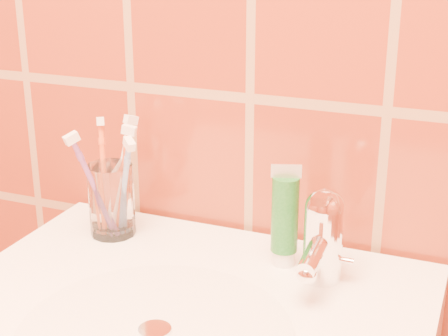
% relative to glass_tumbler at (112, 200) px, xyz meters
% --- Properties ---
extents(glass_tumbler, '(0.06, 0.06, 0.10)m').
position_rel_glass_tumbler_xyz_m(glass_tumbler, '(0.00, 0.00, 0.00)').
color(glass_tumbler, white).
rests_on(glass_tumbler, pedestal_sink).
extents(toothpaste_tube, '(0.04, 0.03, 0.14)m').
position_rel_glass_tumbler_xyz_m(toothpaste_tube, '(0.25, 0.00, 0.01)').
color(toothpaste_tube, white).
rests_on(toothpaste_tube, pedestal_sink).
extents(faucet, '(0.05, 0.11, 0.12)m').
position_rel_glass_tumbler_xyz_m(faucet, '(0.31, -0.02, 0.01)').
color(faucet, white).
rests_on(faucet, pedestal_sink).
extents(toothbrush_0, '(0.13, 0.13, 0.17)m').
position_rel_glass_tumbler_xyz_m(toothbrush_0, '(0.03, -0.01, 0.03)').
color(toothbrush_0, '#7C9EDC').
rests_on(toothbrush_0, glass_tumbler).
extents(toothbrush_1, '(0.07, 0.06, 0.17)m').
position_rel_glass_tumbler_xyz_m(toothbrush_1, '(0.01, 0.01, 0.03)').
color(toothbrush_1, '#CC4E24').
rests_on(toothbrush_1, glass_tumbler).
extents(toothbrush_2, '(0.08, 0.13, 0.18)m').
position_rel_glass_tumbler_xyz_m(toothbrush_2, '(0.00, 0.03, 0.03)').
color(toothbrush_2, white).
rests_on(toothbrush_2, glass_tumbler).
extents(toothbrush_3, '(0.10, 0.11, 0.18)m').
position_rel_glass_tumbler_xyz_m(toothbrush_3, '(-0.02, 0.01, 0.03)').
color(toothbrush_3, orange).
rests_on(toothbrush_3, glass_tumbler).
extents(toothbrush_4, '(0.11, 0.13, 0.18)m').
position_rel_glass_tumbler_xyz_m(toothbrush_4, '(-0.01, -0.03, 0.03)').
color(toothbrush_4, '#7B418C').
rests_on(toothbrush_4, glass_tumbler).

